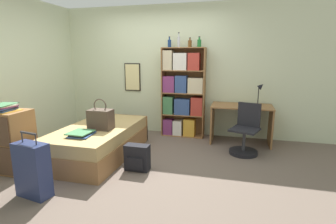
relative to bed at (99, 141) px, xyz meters
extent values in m
plane|color=#66564C|center=(0.61, -0.02, -0.24)|extent=(14.00, 14.00, 0.00)
cube|color=beige|center=(0.61, 1.61, 1.06)|extent=(10.00, 0.06, 2.60)
cube|color=black|center=(-0.04, 1.57, 0.92)|extent=(0.35, 0.02, 0.58)
cube|color=beige|center=(-0.04, 1.56, 0.92)|extent=(0.31, 0.01, 0.54)
cube|color=beige|center=(-1.52, -0.02, 1.06)|extent=(0.06, 10.00, 2.60)
cube|color=olive|center=(0.00, -0.02, -0.09)|extent=(1.02, 1.88, 0.30)
cube|color=tan|center=(0.00, -0.02, 0.15)|extent=(0.99, 1.85, 0.19)
cube|color=olive|center=(0.00, 0.90, 0.00)|extent=(1.02, 0.04, 0.49)
cube|color=#47382D|center=(0.12, -0.13, 0.40)|extent=(0.36, 0.23, 0.31)
torus|color=#47382D|center=(0.12, -0.13, 0.61)|extent=(0.21, 0.02, 0.21)
cube|color=#99894C|center=(0.02, -0.51, 0.25)|extent=(0.21, 0.29, 0.01)
cube|color=#334C84|center=(0.02, -0.51, 0.26)|extent=(0.33, 0.39, 0.01)
cube|color=#232328|center=(0.01, -0.52, 0.28)|extent=(0.23, 0.30, 0.02)
cube|color=#427A4C|center=(0.01, -0.52, 0.30)|extent=(0.31, 0.34, 0.02)
cube|color=navy|center=(-0.08, -1.36, 0.08)|extent=(0.43, 0.26, 0.64)
cylinder|color=#2D2D33|center=(-0.19, -1.34, 0.46)|extent=(0.01, 0.01, 0.12)
cylinder|color=#2D2D33|center=(0.03, -1.38, 0.46)|extent=(0.01, 0.01, 0.12)
cube|color=#2D2D33|center=(-0.08, -1.36, 0.52)|extent=(0.24, 0.06, 0.02)
cube|color=olive|center=(-0.94, -0.82, 0.19)|extent=(0.57, 0.45, 0.86)
cube|color=gold|center=(-0.91, -0.86, 0.62)|extent=(0.33, 0.35, 0.01)
cube|color=#334C84|center=(-0.92, -0.86, 0.64)|extent=(0.26, 0.34, 0.02)
cube|color=#232328|center=(-0.92, -0.86, 0.65)|extent=(0.23, 0.30, 0.01)
cube|color=#334C84|center=(-0.92, -0.87, 0.67)|extent=(0.24, 0.36, 0.01)
cube|color=#7A336B|center=(-0.92, -0.86, 0.68)|extent=(0.24, 0.31, 0.02)
cube|color=silver|center=(-0.91, -0.87, 0.70)|extent=(0.26, 0.29, 0.02)
cube|color=#427A4C|center=(-0.92, -0.88, 0.72)|extent=(0.29, 0.39, 0.01)
cube|color=olive|center=(0.69, 1.42, 0.64)|extent=(0.02, 0.29, 1.76)
cube|color=olive|center=(1.51, 1.42, 0.64)|extent=(0.02, 0.29, 1.76)
cube|color=olive|center=(1.10, 1.56, 0.64)|extent=(0.85, 0.01, 1.76)
cube|color=olive|center=(1.10, 1.42, -0.23)|extent=(0.81, 0.29, 0.02)
cube|color=olive|center=(1.10, 1.42, 0.20)|extent=(0.81, 0.29, 0.02)
cube|color=olive|center=(1.10, 1.42, 0.64)|extent=(0.81, 0.29, 0.02)
cube|color=olive|center=(1.10, 1.42, 1.08)|extent=(0.81, 0.29, 0.02)
cube|color=olive|center=(1.10, 1.42, 1.51)|extent=(0.81, 0.29, 0.02)
cube|color=#7A336B|center=(0.80, 1.41, -0.07)|extent=(0.19, 0.22, 0.31)
cube|color=silver|center=(1.00, 1.41, -0.08)|extent=(0.18, 0.22, 0.29)
cube|color=gold|center=(1.24, 1.41, -0.05)|extent=(0.22, 0.22, 0.34)
cube|color=#427A4C|center=(0.80, 1.41, 0.38)|extent=(0.20, 0.22, 0.35)
cube|color=#334C84|center=(1.09, 1.41, 0.37)|extent=(0.30, 0.22, 0.32)
cube|color=#B2382D|center=(1.38, 1.41, 0.39)|extent=(0.22, 0.22, 0.35)
cube|color=#7A336B|center=(0.82, 1.41, 0.81)|extent=(0.23, 0.22, 0.32)
cube|color=#334C84|center=(1.06, 1.41, 0.81)|extent=(0.23, 0.22, 0.33)
cube|color=beige|center=(1.35, 1.41, 0.80)|extent=(0.29, 0.22, 0.29)
cube|color=beige|center=(0.80, 1.41, 1.28)|extent=(0.18, 0.22, 0.38)
cube|color=silver|center=(1.04, 1.41, 1.25)|extent=(0.26, 0.22, 0.33)
cube|color=#B2382D|center=(1.31, 1.41, 1.25)|extent=(0.22, 0.22, 0.33)
cylinder|color=navy|center=(0.81, 1.42, 1.59)|extent=(0.07, 0.07, 0.15)
cylinder|color=navy|center=(0.81, 1.42, 1.69)|extent=(0.03, 0.03, 0.05)
cylinder|color=#232328|center=(0.81, 1.42, 1.72)|extent=(0.03, 0.03, 0.02)
cylinder|color=#B7BCC1|center=(1.00, 1.39, 1.62)|extent=(0.06, 0.06, 0.20)
cylinder|color=#B7BCC1|center=(1.00, 1.39, 1.75)|extent=(0.02, 0.02, 0.06)
cylinder|color=#232328|center=(1.00, 1.39, 1.79)|extent=(0.03, 0.03, 0.02)
cylinder|color=brown|center=(1.22, 1.41, 1.58)|extent=(0.07, 0.07, 0.13)
cylinder|color=brown|center=(1.22, 1.41, 1.67)|extent=(0.03, 0.03, 0.04)
cylinder|color=#232328|center=(1.22, 1.41, 1.69)|extent=(0.03, 0.03, 0.01)
cylinder|color=#1E6B2D|center=(1.39, 1.41, 1.59)|extent=(0.07, 0.07, 0.14)
cylinder|color=#1E6B2D|center=(1.39, 1.41, 1.68)|extent=(0.03, 0.03, 0.04)
cylinder|color=#232328|center=(1.39, 1.41, 1.71)|extent=(0.03, 0.03, 0.02)
cube|color=olive|center=(2.23, 1.26, 0.46)|extent=(1.09, 0.61, 0.02)
cube|color=olive|center=(1.71, 1.26, 0.10)|extent=(0.03, 0.57, 0.69)
cube|color=olive|center=(2.76, 1.26, 0.10)|extent=(0.03, 0.57, 0.69)
cylinder|color=black|center=(2.51, 1.30, 0.48)|extent=(0.12, 0.12, 0.02)
cylinder|color=black|center=(2.51, 1.30, 0.65)|extent=(0.02, 0.02, 0.32)
cone|color=black|center=(2.54, 1.30, 0.83)|extent=(0.14, 0.10, 0.14)
cylinder|color=black|center=(2.28, 0.65, -0.21)|extent=(0.46, 0.46, 0.06)
cylinder|color=#333338|center=(2.28, 0.65, -0.04)|extent=(0.05, 0.05, 0.40)
cube|color=black|center=(2.28, 0.65, 0.18)|extent=(0.53, 0.53, 0.03)
cube|color=black|center=(2.35, 0.84, 0.39)|extent=(0.37, 0.16, 0.40)
cube|color=black|center=(0.81, -0.38, -0.05)|extent=(0.35, 0.17, 0.37)
cube|color=black|center=(0.81, -0.48, -0.11)|extent=(0.24, 0.03, 0.17)
camera|label=1|loc=(2.13, -3.65, 1.35)|focal=28.00mm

